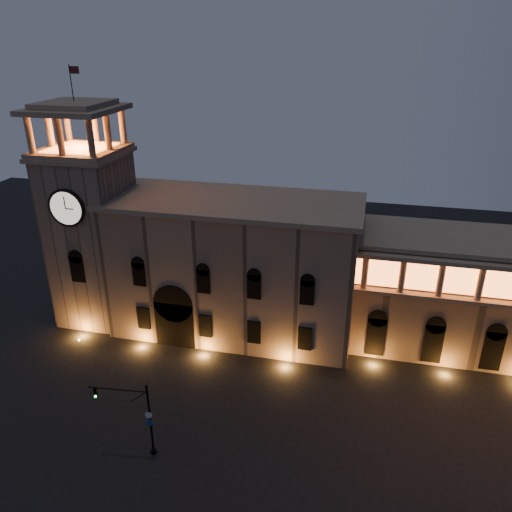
# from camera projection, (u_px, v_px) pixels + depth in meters

# --- Properties ---
(ground) EXTENTS (160.00, 160.00, 0.00)m
(ground) POSITION_uv_depth(u_px,v_px,m) (194.00, 454.00, 46.24)
(ground) COLOR black
(ground) RESTS_ON ground
(government_building) EXTENTS (30.80, 12.80, 17.60)m
(government_building) POSITION_uv_depth(u_px,v_px,m) (233.00, 267.00, 62.54)
(government_building) COLOR #836856
(government_building) RESTS_ON ground
(clock_tower) EXTENTS (9.80, 9.80, 32.40)m
(clock_tower) POSITION_uv_depth(u_px,v_px,m) (92.00, 230.00, 63.93)
(clock_tower) COLOR #836856
(clock_tower) RESTS_ON ground
(traffic_light) EXTENTS (5.69, 1.00, 7.83)m
(traffic_light) POSITION_uv_depth(u_px,v_px,m) (140.00, 417.00, 44.78)
(traffic_light) COLOR black
(traffic_light) RESTS_ON ground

